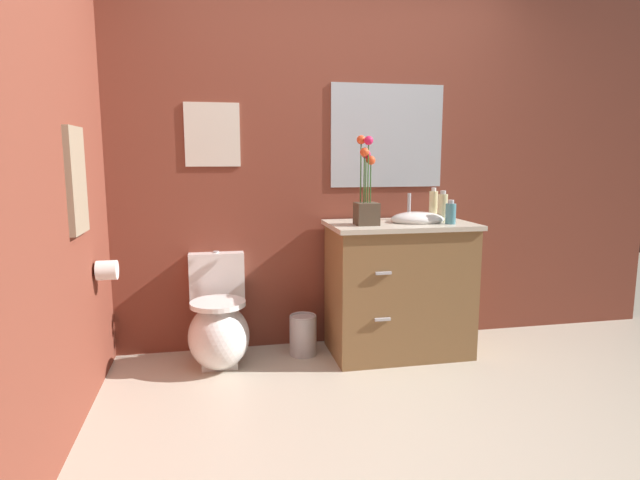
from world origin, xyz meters
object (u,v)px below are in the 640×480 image
at_px(toilet, 219,327).
at_px(soap_bottle, 443,207).
at_px(vanity_cabinet, 399,287).
at_px(hand_wash_bottle, 433,205).
at_px(wall_poster, 212,135).
at_px(wall_mirror, 387,136).
at_px(flower_vase, 366,198).
at_px(toilet_paper_roll, 107,270).
at_px(lotion_bottle, 451,213).
at_px(hanging_towel, 76,181).
at_px(trash_bin, 303,335).

height_order(toilet, soap_bottle, soap_bottle).
relative_size(vanity_cabinet, hand_wash_bottle, 4.82).
xyz_separation_m(wall_poster, wall_mirror, (1.19, 0.00, 0.00)).
distance_m(flower_vase, wall_mirror, 0.59).
height_order(toilet, flower_vase, flower_vase).
height_order(hand_wash_bottle, wall_poster, wall_poster).
xyz_separation_m(wall_poster, toilet_paper_roll, (-0.60, -0.46, -0.77)).
height_order(lotion_bottle, wall_poster, wall_poster).
bearing_deg(toilet, wall_mirror, 12.72).
distance_m(lotion_bottle, hand_wash_bottle, 0.22).
bearing_deg(vanity_cabinet, wall_poster, 166.10).
xyz_separation_m(toilet, hanging_towel, (-0.66, -0.50, 0.95)).
bearing_deg(wall_poster, soap_bottle, -11.98).
relative_size(flower_vase, hanging_towel, 1.07).
height_order(lotion_bottle, hand_wash_bottle, hand_wash_bottle).
height_order(flower_vase, hanging_towel, hanging_towel).
distance_m(toilet, trash_bin, 0.56).
height_order(vanity_cabinet, hand_wash_bottle, hand_wash_bottle).
relative_size(wall_poster, wall_mirror, 0.51).
height_order(toilet, vanity_cabinet, vanity_cabinet).
distance_m(soap_bottle, hanging_towel, 2.19).
xyz_separation_m(trash_bin, toilet_paper_roll, (-1.15, -0.25, 0.54)).
relative_size(toilet, wall_poster, 1.69).
height_order(soap_bottle, toilet_paper_roll, soap_bottle).
bearing_deg(flower_vase, toilet, 174.62).
bearing_deg(toilet_paper_roll, wall_poster, 37.53).
bearing_deg(hanging_towel, hand_wash_bottle, 14.81).
bearing_deg(toilet_paper_roll, soap_bottle, 4.19).
height_order(vanity_cabinet, wall_poster, wall_poster).
bearing_deg(flower_vase, trash_bin, 159.71).
xyz_separation_m(vanity_cabinet, soap_bottle, (0.28, -0.02, 0.53)).
height_order(vanity_cabinet, lotion_bottle, vanity_cabinet).
relative_size(vanity_cabinet, wall_mirror, 1.33).
xyz_separation_m(flower_vase, lotion_bottle, (0.54, -0.06, -0.10)).
bearing_deg(wall_poster, hanging_towel, -130.75).
distance_m(hand_wash_bottle, hanging_towel, 2.19).
bearing_deg(lotion_bottle, soap_bottle, 93.92).
xyz_separation_m(hand_wash_bottle, hanging_towel, (-2.11, -0.56, 0.21)).
relative_size(flower_vase, trash_bin, 2.05).
xyz_separation_m(vanity_cabinet, wall_poster, (-1.19, 0.29, 1.00)).
height_order(vanity_cabinet, hanging_towel, hanging_towel).
relative_size(hanging_towel, toilet_paper_roll, 4.73).
relative_size(flower_vase, lotion_bottle, 3.61).
bearing_deg(hanging_towel, lotion_bottle, 9.20).
bearing_deg(vanity_cabinet, lotion_bottle, -23.27).
relative_size(flower_vase, soap_bottle, 2.69).
bearing_deg(hand_wash_bottle, flower_vase, -163.93).
relative_size(vanity_cabinet, trash_bin, 3.91).
xyz_separation_m(hand_wash_bottle, wall_poster, (-1.45, 0.21, 0.46)).
distance_m(vanity_cabinet, toilet_paper_roll, 1.81).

